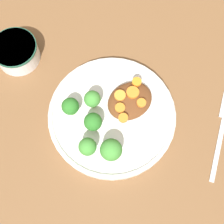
{
  "coord_description": "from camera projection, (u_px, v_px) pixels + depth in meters",
  "views": [
    {
      "loc": [
        -0.12,
        -0.18,
        0.65
      ],
      "look_at": [
        0.0,
        0.0,
        0.04
      ],
      "focal_mm": 50.0,
      "sensor_mm": 36.0,
      "label": 1
    }
  ],
  "objects": [
    {
      "name": "ground_plane",
      "position": [
        112.0,
        117.0,
        0.69
      ],
      "size": [
        4.0,
        4.0,
        0.0
      ],
      "primitive_type": "plane",
      "color": "brown"
    },
    {
      "name": "plate",
      "position": [
        112.0,
        115.0,
        0.68
      ],
      "size": [
        0.28,
        0.28,
        0.03
      ],
      "color": "silver",
      "rests_on": "ground_plane"
    },
    {
      "name": "dip_bowl",
      "position": [
        16.0,
        51.0,
        0.71
      ],
      "size": [
        0.1,
        0.1,
        0.05
      ],
      "color": "silver",
      "rests_on": "ground_plane"
    },
    {
      "name": "stew_mound",
      "position": [
        130.0,
        101.0,
        0.67
      ],
      "size": [
        0.1,
        0.08,
        0.03
      ],
      "primitive_type": "ellipsoid",
      "color": "#5B3319",
      "rests_on": "plate"
    },
    {
      "name": "broccoli_floret_0",
      "position": [
        70.0,
        107.0,
        0.65
      ],
      "size": [
        0.04,
        0.04,
        0.05
      ],
      "color": "#7FA85B",
      "rests_on": "plate"
    },
    {
      "name": "broccoli_floret_1",
      "position": [
        93.0,
        121.0,
        0.63
      ],
      "size": [
        0.04,
        0.04,
        0.05
      ],
      "color": "#759E51",
      "rests_on": "plate"
    },
    {
      "name": "broccoli_floret_2",
      "position": [
        111.0,
        150.0,
        0.61
      ],
      "size": [
        0.04,
        0.04,
        0.06
      ],
      "color": "#7FA85B",
      "rests_on": "plate"
    },
    {
      "name": "broccoli_floret_3",
      "position": [
        88.0,
        147.0,
        0.61
      ],
      "size": [
        0.04,
        0.04,
        0.05
      ],
      "color": "#7FA85B",
      "rests_on": "plate"
    },
    {
      "name": "broccoli_floret_4",
      "position": [
        92.0,
        99.0,
        0.65
      ],
      "size": [
        0.04,
        0.04,
        0.05
      ],
      "color": "#7FA85B",
      "rests_on": "plate"
    },
    {
      "name": "carrot_slice_0",
      "position": [
        133.0,
        92.0,
        0.66
      ],
      "size": [
        0.03,
        0.03,
        0.01
      ],
      "primitive_type": "cylinder",
      "color": "orange",
      "rests_on": "stew_mound"
    },
    {
      "name": "carrot_slice_1",
      "position": [
        141.0,
        103.0,
        0.65
      ],
      "size": [
        0.02,
        0.02,
        0.01
      ],
      "primitive_type": "cylinder",
      "color": "orange",
      "rests_on": "stew_mound"
    },
    {
      "name": "carrot_slice_2",
      "position": [
        120.0,
        108.0,
        0.64
      ],
      "size": [
        0.02,
        0.02,
        0.01
      ],
      "primitive_type": "cylinder",
      "color": "orange",
      "rests_on": "stew_mound"
    },
    {
      "name": "carrot_slice_3",
      "position": [
        123.0,
        118.0,
        0.64
      ],
      "size": [
        0.02,
        0.02,
        0.01
      ],
      "primitive_type": "cylinder",
      "color": "orange",
      "rests_on": "stew_mound"
    },
    {
      "name": "carrot_slice_4",
      "position": [
        120.0,
        95.0,
        0.65
      ],
      "size": [
        0.02,
        0.02,
        0.01
      ],
      "primitive_type": "cylinder",
      "color": "orange",
      "rests_on": "stew_mound"
    },
    {
      "name": "carrot_slice_5",
      "position": [
        137.0,
        82.0,
        0.66
      ],
      "size": [
        0.02,
        0.02,
        0.01
      ],
      "primitive_type": "cylinder",
      "color": "orange",
      "rests_on": "stew_mound"
    },
    {
      "name": "fork",
      "position": [
        223.0,
        126.0,
        0.68
      ],
      "size": [
        0.17,
        0.14,
        0.01
      ],
      "rotation": [
        0.0,
        0.0,
        6.95
      ],
      "color": "silver",
      "rests_on": "ground_plane"
    }
  ]
}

